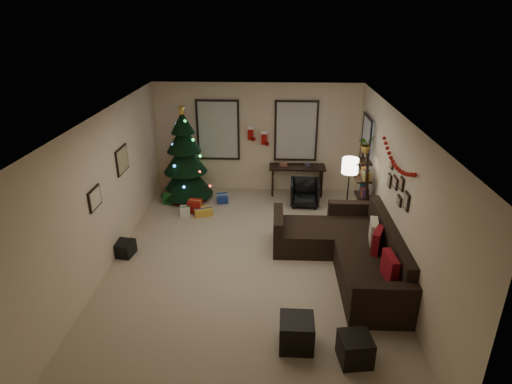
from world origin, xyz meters
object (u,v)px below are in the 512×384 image
(christmas_tree, at_px, (185,161))
(bookshelf, at_px, (364,190))
(sofa, at_px, (350,251))
(desk, at_px, (297,169))
(desk_chair, at_px, (305,193))

(christmas_tree, distance_m, bookshelf, 4.19)
(sofa, xyz_separation_m, desk, (-0.81, 3.25, 0.35))
(christmas_tree, xyz_separation_m, sofa, (3.49, -2.89, -0.66))
(desk, height_order, bookshelf, bookshelf)
(christmas_tree, distance_m, desk, 2.73)
(bookshelf, bearing_deg, desk, 127.80)
(desk_chair, relative_size, bookshelf, 0.37)
(sofa, distance_m, bookshelf, 1.73)
(bookshelf, bearing_deg, desk_chair, 138.13)
(desk_chair, height_order, bookshelf, bookshelf)
(sofa, relative_size, bookshelf, 1.78)
(desk, relative_size, bookshelf, 0.81)
(desk_chair, bearing_deg, desk, 105.43)
(desk, distance_m, desk_chair, 0.75)
(christmas_tree, relative_size, sofa, 0.77)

